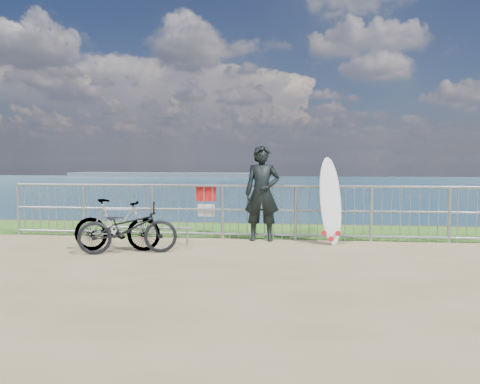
# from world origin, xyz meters

# --- Properties ---
(grass_strip) EXTENTS (120.00, 120.00, 0.00)m
(grass_strip) POSITION_xyz_m (0.00, 2.70, 0.01)
(grass_strip) COLOR #36701E
(grass_strip) RESTS_ON ground
(seascape) EXTENTS (260.00, 260.00, 5.00)m
(seascape) POSITION_xyz_m (-43.75, 147.49, -4.03)
(seascape) COLOR brown
(seascape) RESTS_ON ground
(railing) EXTENTS (10.06, 0.10, 1.13)m
(railing) POSITION_xyz_m (0.01, 1.60, 0.58)
(railing) COLOR #96999F
(railing) RESTS_ON ground
(surfer) EXTENTS (0.72, 0.49, 1.92)m
(surfer) POSITION_xyz_m (0.33, 1.45, 0.96)
(surfer) COLOR black
(surfer) RESTS_ON ground
(surfboard) EXTENTS (0.56, 0.53, 1.70)m
(surfboard) POSITION_xyz_m (1.67, 1.23, 0.78)
(surfboard) COLOR silver
(surfboard) RESTS_ON ground
(bicycle_near) EXTENTS (1.80, 1.04, 0.89)m
(bicycle_near) POSITION_xyz_m (-1.91, -0.12, 0.45)
(bicycle_near) COLOR black
(bicycle_near) RESTS_ON ground
(bicycle_far) EXTENTS (1.59, 0.55, 0.94)m
(bicycle_far) POSITION_xyz_m (-2.18, 0.08, 0.47)
(bicycle_far) COLOR black
(bicycle_far) RESTS_ON ground
(bike_rack) EXTENTS (1.72, 0.05, 0.36)m
(bike_rack) POSITION_xyz_m (-1.80, 0.71, 0.30)
(bike_rack) COLOR #96999F
(bike_rack) RESTS_ON ground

